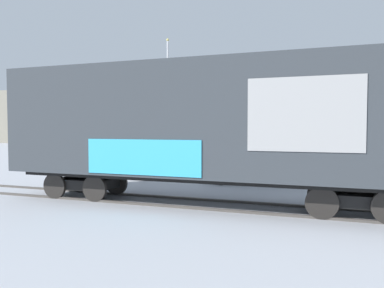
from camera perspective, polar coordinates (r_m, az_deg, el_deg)
ground_plane at (r=12.33m, az=8.39°, el=-9.59°), size 260.00×260.00×0.00m
track at (r=13.86m, az=-10.64°, el=-8.10°), size 60.00×4.92×0.08m
freight_car at (r=12.35m, az=1.73°, el=3.35°), size 13.78×3.62×4.89m
flagpole at (r=25.27m, az=-3.69°, el=8.58°), size 0.50×1.28×8.45m
hillside at (r=69.48m, az=15.30°, el=3.95°), size 140.32×38.17×13.18m
parked_car_silver at (r=20.17m, az=-10.70°, el=-2.55°), size 4.91×2.49×1.57m
parked_car_white at (r=17.53m, az=10.08°, el=-3.14°), size 4.85×2.16×1.75m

